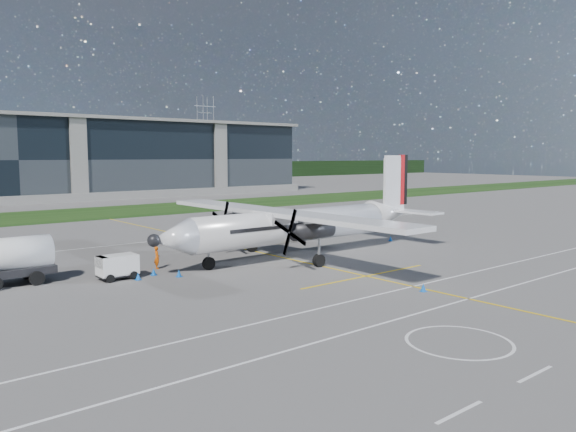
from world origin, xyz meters
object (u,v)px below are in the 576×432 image
(pylon_east, at_px, (206,137))
(baggage_tug, at_px, (117,267))
(turboprop_aircraft, at_px, (302,206))
(safety_cone_stbdwing, at_px, (190,237))
(safety_cone_tail, at_px, (391,238))
(ground_crew_person, at_px, (157,256))
(safety_cone_nose_port, at_px, (179,273))
(safety_cone_fwd, at_px, (138,276))
(safety_cone_portwing, at_px, (423,288))
(safety_cone_nose_stbd, at_px, (154,272))

(pylon_east, relative_size, baggage_tug, 11.04)
(turboprop_aircraft, height_order, safety_cone_stbdwing, turboprop_aircraft)
(safety_cone_tail, bearing_deg, turboprop_aircraft, -176.83)
(ground_crew_person, distance_m, safety_cone_nose_port, 3.57)
(turboprop_aircraft, distance_m, safety_cone_stbdwing, 14.84)
(turboprop_aircraft, xyz_separation_m, safety_cone_tail, (12.05, 0.67, -3.92))
(turboprop_aircraft, xyz_separation_m, safety_cone_stbdwing, (-2.40, 14.11, -3.92))
(baggage_tug, distance_m, ground_crew_person, 3.93)
(baggage_tug, height_order, safety_cone_stbdwing, baggage_tug)
(baggage_tug, relative_size, ground_crew_person, 1.43)
(safety_cone_tail, bearing_deg, safety_cone_fwd, -178.88)
(pylon_east, height_order, turboprop_aircraft, pylon_east)
(baggage_tug, relative_size, safety_cone_stbdwing, 5.43)
(turboprop_aircraft, distance_m, baggage_tug, 15.69)
(turboprop_aircraft, distance_m, safety_cone_tail, 12.69)
(baggage_tug, distance_m, safety_cone_portwing, 20.07)
(pylon_east, height_order, safety_cone_tail, pylon_east)
(safety_cone_nose_stbd, xyz_separation_m, safety_cone_portwing, (10.61, -14.83, 0.00))
(ground_crew_person, bearing_deg, safety_cone_fwd, 146.66)
(turboprop_aircraft, distance_m, safety_cone_nose_port, 12.41)
(turboprop_aircraft, bearing_deg, pylon_east, 61.39)
(turboprop_aircraft, relative_size, safety_cone_portwing, 55.61)
(ground_crew_person, relative_size, safety_cone_nose_port, 3.80)
(turboprop_aircraft, bearing_deg, safety_cone_fwd, 179.41)
(safety_cone_fwd, bearing_deg, ground_crew_person, 44.35)
(safety_cone_fwd, bearing_deg, safety_cone_nose_stbd, 25.57)
(safety_cone_portwing, relative_size, safety_cone_fwd, 1.00)
(safety_cone_portwing, height_order, safety_cone_fwd, same)
(safety_cone_nose_port, bearing_deg, baggage_tug, 150.24)
(pylon_east, height_order, safety_cone_nose_port, pylon_east)
(safety_cone_stbdwing, bearing_deg, safety_cone_nose_port, -122.24)
(turboprop_aircraft, distance_m, ground_crew_person, 12.40)
(baggage_tug, relative_size, safety_cone_portwing, 5.43)
(baggage_tug, distance_m, safety_cone_nose_port, 4.09)
(safety_cone_nose_port, relative_size, safety_cone_tail, 1.00)
(safety_cone_nose_stbd, relative_size, safety_cone_fwd, 1.00)
(pylon_east, relative_size, safety_cone_stbdwing, 60.00)
(safety_cone_nose_stbd, distance_m, safety_cone_tail, 24.92)
(baggage_tug, distance_m, safety_cone_nose_stbd, 2.51)
(safety_cone_stbdwing, distance_m, safety_cone_fwd, 18.37)
(safety_cone_nose_port, bearing_deg, ground_crew_person, 88.16)
(turboprop_aircraft, height_order, safety_cone_tail, turboprop_aircraft)
(safety_cone_fwd, relative_size, safety_cone_nose_port, 1.00)
(turboprop_aircraft, relative_size, safety_cone_stbdwing, 55.61)
(turboprop_aircraft, bearing_deg, baggage_tug, 175.14)
(safety_cone_stbdwing, height_order, safety_cone_nose_port, same)
(pylon_east, xyz_separation_m, safety_cone_tail, (-68.26, -146.58, -14.75))
(pylon_east, distance_m, safety_cone_tail, 162.37)
(pylon_east, xyz_separation_m, safety_cone_fwd, (-94.65, -147.10, -14.75))
(safety_cone_fwd, bearing_deg, baggage_tug, 128.97)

